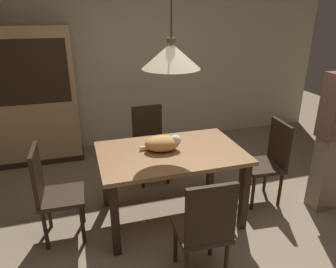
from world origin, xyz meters
The scene contains 11 objects.
ground centered at (0.00, 0.00, 0.00)m, with size 10.00×10.00×0.00m, color #847056.
back_wall centered at (0.00, 2.65, 1.45)m, with size 6.40×0.10×2.90m, color beige.
dining_table centered at (-0.05, 0.48, 0.65)m, with size 1.40×0.90×0.75m.
chair_far_back centered at (-0.06, 1.36, 0.51)m, with size 0.42×0.42×0.93m.
chair_near_front centered at (-0.06, -0.39, 0.51)m, with size 0.42×0.42×0.93m.
chair_left_side centered at (-1.18, 0.49, 0.51)m, with size 0.41×0.41×0.93m.
chair_right_side centered at (1.08, 0.48, 0.51)m, with size 0.43×0.43×0.93m.
cat_sleeping centered at (-0.12, 0.52, 0.83)m, with size 0.39×0.26×0.16m.
pendant_lamp centered at (-0.05, 0.48, 1.66)m, with size 0.52×0.52×1.30m.
hutch_bookcase centered at (-1.42, 2.32, 0.89)m, with size 1.12×0.45×1.85m.
person_standing centered at (1.61, 0.17, 0.84)m, with size 0.36×0.22×1.67m.
Camera 1 is at (-0.88, -2.17, 2.04)m, focal length 33.62 mm.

